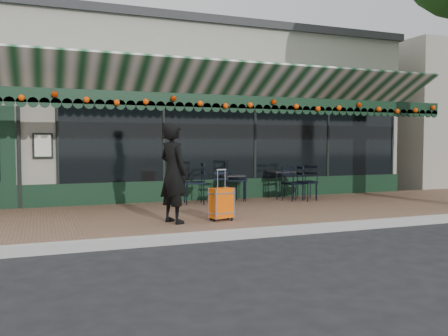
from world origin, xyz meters
name	(u,v)px	position (x,y,z in m)	size (l,w,h in m)	color
ground	(278,235)	(0.00, 0.00, 0.00)	(80.00, 80.00, 0.00)	black
sidewalk	(234,214)	(0.00, 2.00, 0.07)	(18.00, 4.00, 0.15)	brown
curb	(281,231)	(0.00, -0.08, 0.07)	(18.00, 0.16, 0.15)	#9E9E99
restaurant_building	(165,121)	(0.00, 7.84, 2.27)	(12.00, 9.60, 4.50)	gray
woman	(173,173)	(-1.58, 0.95, 1.04)	(0.65, 0.43, 1.78)	black
suitcase	(221,204)	(-0.71, 0.87, 0.46)	(0.45, 0.32, 0.93)	#F45807
cafe_table_a	(281,174)	(1.96, 3.60, 0.78)	(0.56, 0.56, 0.70)	black
cafe_table_b	(232,178)	(0.58, 3.52, 0.72)	(0.51, 0.51, 0.63)	black
chair_a_left	(306,183)	(2.29, 2.90, 0.59)	(0.44, 0.44, 0.87)	black
chair_a_right	(307,182)	(2.49, 3.21, 0.57)	(0.42, 0.42, 0.84)	black
chair_a_front	(293,184)	(1.97, 3.00, 0.57)	(0.42, 0.42, 0.83)	black
chair_b_left	(194,183)	(-0.46, 3.28, 0.63)	(0.48, 0.48, 0.96)	black
chair_b_right	(237,180)	(0.73, 3.57, 0.64)	(0.49, 0.49, 0.99)	black
chair_b_front	(223,188)	(0.14, 2.99, 0.53)	(0.38, 0.38, 0.75)	black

